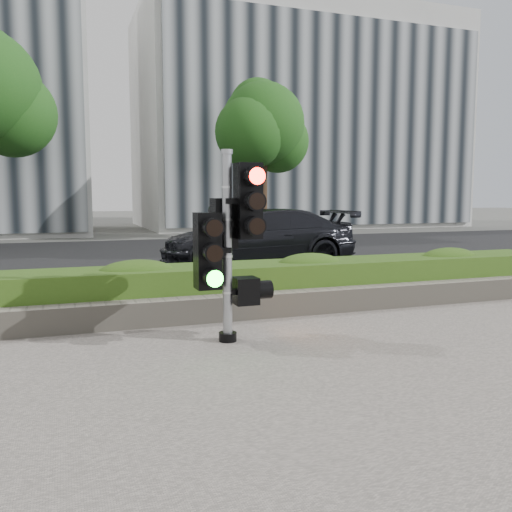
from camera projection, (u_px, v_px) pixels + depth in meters
name	position (u px, v px, depth m)	size (l,w,h in m)	color
ground	(283.00, 360.00, 5.78)	(120.00, 120.00, 0.00)	#51514C
sidewalk	(434.00, 469.00, 3.44)	(16.00, 11.00, 0.03)	#9E9389
road	(147.00, 258.00, 15.14)	(60.00, 13.00, 0.02)	black
curb	(209.00, 301.00, 8.72)	(60.00, 0.25, 0.12)	gray
stone_wall	(231.00, 307.00, 7.54)	(12.00, 0.32, 0.34)	gray
hedge	(219.00, 288.00, 8.13)	(12.00, 1.00, 0.68)	#5A8D2B
building_right	(294.00, 124.00, 32.19)	(18.00, 10.00, 12.00)	#B7B7B2
tree_right	(262.00, 127.00, 21.68)	(4.10, 3.58, 6.53)	black
traffic_signal	(229.00, 237.00, 6.32)	(0.77, 0.55, 2.24)	black
car_dark	(258.00, 237.00, 13.37)	(1.97, 4.84, 1.41)	black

